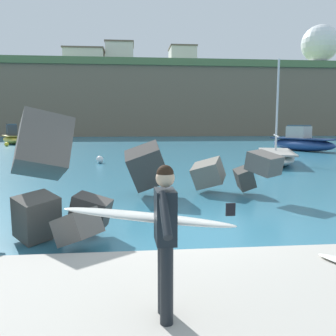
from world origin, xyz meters
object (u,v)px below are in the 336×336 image
radar_dome (320,46)px  station_building_east (120,58)px  boat_near_centre (302,142)px  boat_near_right (276,156)px  boat_mid_left (12,138)px  station_building_central (182,62)px  surfer_with_board (161,228)px  station_building_west (85,60)px  mooring_buoy_inner (7,144)px  mooring_buoy_middle (100,160)px

radar_dome → station_building_east: (-43.76, 3.26, -2.70)m
boat_near_centre → boat_near_right: 11.03m
boat_near_centre → radar_dome: bearing=61.2°
boat_mid_left → station_building_central: (25.47, 44.42, 15.83)m
surfer_with_board → station_building_west: 77.10m
mooring_buoy_inner → mooring_buoy_middle: (10.84, -16.27, 0.00)m
boat_near_right → mooring_buoy_middle: boat_near_right is taller
mooring_buoy_middle → station_building_west: size_ratio=0.05×
surfer_with_board → station_building_west: bearing=97.7°
surfer_with_board → boat_near_right: (8.17, 16.64, -0.84)m
mooring_buoy_middle → boat_mid_left: bearing=119.7°
boat_mid_left → station_building_central: size_ratio=0.61×
surfer_with_board → station_building_central: bearing=82.1°
mooring_buoy_inner → station_building_west: size_ratio=0.05×
surfer_with_board → boat_near_right: bearing=63.9°
surfer_with_board → mooring_buoy_inner: bearing=111.0°
boat_mid_left → mooring_buoy_middle: (11.62, -20.35, -0.49)m
boat_near_centre → station_building_west: station_building_west is taller
mooring_buoy_inner → radar_dome: size_ratio=0.04×
surfer_with_board → mooring_buoy_inner: size_ratio=4.78×
station_building_central → mooring_buoy_inner: bearing=-117.0°
mooring_buoy_inner → station_building_central: size_ratio=0.06×
boat_near_centre → mooring_buoy_inner: size_ratio=14.44×
boat_near_centre → station_building_east: (-17.12, 51.64, 15.53)m
station_building_central → station_building_east: (-14.43, -5.26, -0.27)m
surfer_with_board → boat_mid_left: bearing=110.0°
mooring_buoy_inner → station_building_west: station_building_west is taller
surfer_with_board → mooring_buoy_middle: size_ratio=4.78×
boat_mid_left → surfer_with_board: bearing=-70.0°
boat_near_centre → station_building_east: station_building_east is taller
mooring_buoy_middle → station_building_west: 59.65m
boat_mid_left → mooring_buoy_middle: size_ratio=10.27×
radar_dome → station_building_central: bearing=163.8°
surfer_with_board → station_building_central: size_ratio=0.28×
boat_mid_left → mooring_buoy_inner: size_ratio=10.27×
radar_dome → station_building_west: (-51.01, 0.90, -3.59)m
mooring_buoy_middle → station_building_west: (-7.82, 57.16, 15.16)m
station_building_west → boat_near_right: bearing=-72.6°
boat_mid_left → mooring_buoy_inner: 4.19m
boat_near_centre → station_building_west: 56.89m
boat_near_centre → mooring_buoy_middle: 18.33m
surfer_with_board → station_building_east: (-2.88, 77.48, 14.99)m
boat_mid_left → radar_dome: size_ratio=0.44×
station_building_central → boat_mid_left: bearing=-119.8°
station_building_east → mooring_buoy_middle: bearing=-89.4°
mooring_buoy_middle → station_building_central: bearing=77.9°
mooring_buoy_middle → station_building_central: (13.85, 64.78, 16.32)m
boat_near_centre → boat_mid_left: bearing=156.1°
mooring_buoy_inner → radar_dome: bearing=36.5°
station_building_central → station_building_east: bearing=-160.0°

